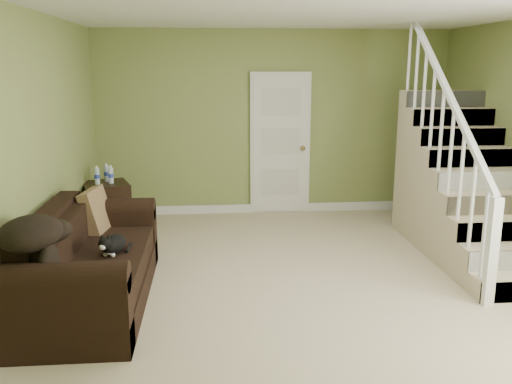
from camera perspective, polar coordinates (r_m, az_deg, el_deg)
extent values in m
cube|color=tan|center=(5.44, 5.11, -9.59)|extent=(5.00, 5.50, 0.01)
cube|color=white|center=(5.05, 5.74, 18.78)|extent=(5.00, 5.50, 0.01)
cube|color=olive|center=(7.79, 1.81, 7.25)|extent=(5.00, 0.04, 2.60)
cube|color=olive|center=(2.50, 16.64, -6.04)|extent=(5.00, 0.04, 2.60)
cube|color=olive|center=(5.25, -22.56, 3.39)|extent=(0.04, 5.50, 2.60)
cube|color=white|center=(7.98, 1.77, -1.67)|extent=(5.00, 0.04, 0.12)
cube|color=white|center=(5.57, -21.14, -9.25)|extent=(0.04, 5.50, 0.12)
cube|color=white|center=(7.80, 2.56, 5.10)|extent=(0.86, 0.05, 2.02)
cube|color=white|center=(7.78, 2.57, 5.01)|extent=(0.78, 0.04, 1.96)
sphere|color=olive|center=(7.79, 4.96, 4.61)|extent=(0.07, 0.07, 0.07)
cylinder|color=white|center=(5.31, 22.92, -3.77)|extent=(0.04, 0.04, 0.90)
cube|color=tan|center=(5.88, 25.23, -7.01)|extent=(1.00, 0.27, 0.40)
cylinder|color=white|center=(5.49, 21.82, -0.97)|extent=(0.04, 0.04, 0.90)
cube|color=tan|center=(6.07, 24.07, -5.28)|extent=(1.00, 0.27, 0.60)
cylinder|color=white|center=(5.68, 20.79, 1.64)|extent=(0.04, 0.04, 0.90)
cube|color=tan|center=(6.27, 22.98, -3.66)|extent=(1.00, 0.27, 0.80)
cylinder|color=white|center=(5.89, 19.83, 4.08)|extent=(0.04, 0.04, 0.90)
cube|color=tan|center=(6.47, 21.97, -2.14)|extent=(1.00, 0.27, 1.00)
cylinder|color=white|center=(6.11, 18.93, 6.34)|extent=(0.04, 0.04, 0.90)
cube|color=tan|center=(6.68, 21.02, -0.71)|extent=(1.00, 0.27, 1.20)
cylinder|color=white|center=(6.34, 18.09, 8.44)|extent=(0.04, 0.04, 0.90)
cube|color=tan|center=(6.90, 20.12, 0.63)|extent=(1.00, 0.27, 1.40)
cylinder|color=white|center=(6.58, 17.30, 10.39)|extent=(0.04, 0.04, 0.90)
cube|color=tan|center=(7.12, 19.29, 1.88)|extent=(1.00, 0.27, 1.60)
cylinder|color=white|center=(6.82, 16.56, 12.21)|extent=(0.04, 0.04, 0.90)
cube|color=tan|center=(7.34, 18.50, 3.06)|extent=(1.00, 0.27, 1.80)
cylinder|color=white|center=(7.08, 15.86, 13.89)|extent=(0.04, 0.04, 0.90)
cube|color=white|center=(5.22, 23.55, -5.83)|extent=(0.09, 0.09, 1.00)
cube|color=white|center=(6.08, 19.25, 10.55)|extent=(0.06, 2.46, 1.84)
cube|color=black|center=(5.21, -16.58, -9.74)|extent=(0.93, 2.16, 0.25)
cube|color=black|center=(5.10, -15.66, -7.36)|extent=(0.71, 1.63, 0.22)
cube|color=black|center=(4.28, -19.30, -12.41)|extent=(0.93, 0.25, 0.61)
cube|color=black|center=(6.03, -14.91, -4.63)|extent=(0.93, 0.25, 0.61)
cylinder|color=black|center=(4.17, -19.62, -8.62)|extent=(0.93, 0.25, 0.25)
cylinder|color=black|center=(5.94, -15.08, -1.84)|extent=(0.93, 0.25, 0.25)
cube|color=black|center=(5.15, -20.91, -5.31)|extent=(0.20, 1.67, 0.62)
cube|color=black|center=(5.09, -19.33, -4.48)|extent=(0.14, 1.61, 0.34)
cube|color=black|center=(7.20, -15.40, -1.60)|extent=(0.69, 0.69, 0.65)
cylinder|color=silver|center=(7.06, -16.39, 1.59)|extent=(0.06, 0.06, 0.20)
cylinder|color=#3047BC|center=(7.06, -16.39, 1.59)|extent=(0.07, 0.07, 0.05)
cylinder|color=white|center=(7.04, -16.45, 2.50)|extent=(0.03, 0.03, 0.03)
cylinder|color=silver|center=(7.07, -15.04, 1.69)|extent=(0.06, 0.06, 0.20)
cylinder|color=#3047BC|center=(7.07, -15.04, 1.69)|extent=(0.07, 0.07, 0.05)
cylinder|color=white|center=(7.05, -15.09, 2.61)|extent=(0.03, 0.03, 0.03)
cylinder|color=silver|center=(7.21, -15.45, 1.88)|extent=(0.06, 0.06, 0.20)
cylinder|color=#3047BC|center=(7.21, -15.45, 1.88)|extent=(0.07, 0.07, 0.05)
cylinder|color=white|center=(7.19, -15.51, 2.78)|extent=(0.03, 0.03, 0.03)
ellipsoid|color=black|center=(5.03, -14.73, -5.32)|extent=(0.26, 0.35, 0.17)
ellipsoid|color=white|center=(4.97, -14.85, -5.91)|extent=(0.13, 0.15, 0.09)
sphere|color=black|center=(4.86, -15.08, -5.26)|extent=(0.14, 0.14, 0.11)
ellipsoid|color=white|center=(4.82, -15.16, -5.65)|extent=(0.07, 0.06, 0.05)
cone|color=black|center=(4.86, -15.46, -4.57)|extent=(0.05, 0.06, 0.05)
cone|color=black|center=(4.84, -14.74, -4.57)|extent=(0.05, 0.06, 0.05)
cylinder|color=black|center=(5.14, -13.56, -5.58)|extent=(0.04, 0.23, 0.03)
ellipsoid|color=gold|center=(4.66, -14.82, -7.57)|extent=(0.10, 0.17, 0.05)
cube|color=#472B1C|center=(5.76, -16.45, -2.00)|extent=(0.29, 0.49, 0.48)
ellipsoid|color=black|center=(4.38, -22.68, -4.02)|extent=(0.55, 0.67, 0.24)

